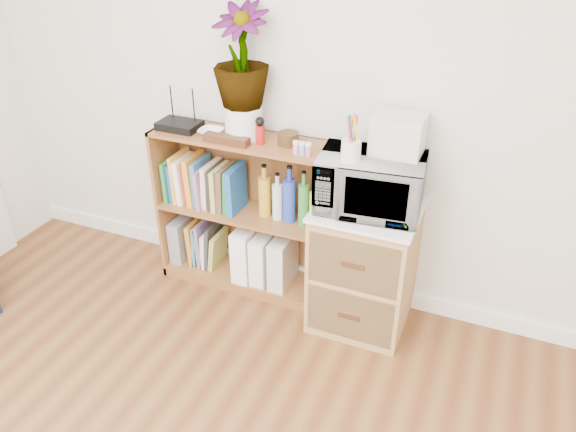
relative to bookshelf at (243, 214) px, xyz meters
The scene contains 21 objects.
skirting_board 0.57m from the bookshelf, 21.80° to the left, with size 4.00×0.02×0.10m, color white.
bookshelf is the anchor object (origin of this frame).
wicker_unit 0.76m from the bookshelf, ahead, with size 0.50×0.45×0.70m, color #9E7542.
microwave 0.85m from the bookshelf, ahead, with size 0.51×0.34×0.28m, color silver.
pen_cup 0.89m from the bookshelf, 13.58° to the right, with size 0.09×0.09×0.10m, color silver.
small_appliance 1.05m from the bookshelf, ahead, with size 0.24×0.20×0.19m, color silver.
router 0.61m from the bookshelf, behind, with size 0.23×0.16×0.04m, color black.
white_bowl 0.52m from the bookshelf, 169.04° to the right, with size 0.13×0.13×0.03m, color white.
plant_pot 0.56m from the bookshelf, 44.53° to the left, with size 0.20×0.20×0.17m, color white.
potted_plant 0.90m from the bookshelf, 44.53° to the left, with size 0.29×0.29×0.51m, color #38722D.
trinket_box 0.51m from the bookshelf, 103.09° to the right, with size 0.25×0.06×0.04m, color #341A0E.
kokeshi_doll 0.55m from the bookshelf, 15.55° to the right, with size 0.04×0.04×0.10m, color #A31514.
wooden_bowl 0.58m from the bookshelf, ahead, with size 0.11×0.11×0.06m, color #36210E.
paint_jars 0.65m from the bookshelf, 12.81° to the right, with size 0.12×0.04×0.06m, color pink.
file_box 0.51m from the bookshelf, behind, with size 0.08×0.22×0.27m, color gray.
magazine_holder_left 0.24m from the bookshelf, 20.88° to the right, with size 0.10×0.26×0.33m, color white.
magazine_holder_mid 0.29m from the bookshelf, ahead, with size 0.09×0.24×0.30m, color white.
magazine_holder_right 0.36m from the bookshelf, ahead, with size 0.10×0.25×0.31m, color silver.
cookbooks 0.28m from the bookshelf, behind, with size 0.45×0.20×0.29m.
liquor_bottles 0.37m from the bookshelf, ahead, with size 0.46×0.07×0.32m.
lower_books 0.38m from the bookshelf, behind, with size 0.20×0.19×0.29m.
Camera 1 is at (0.97, -0.38, 2.10)m, focal length 35.00 mm.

